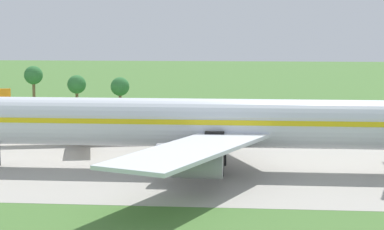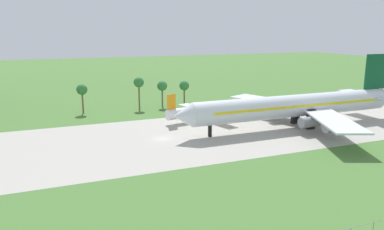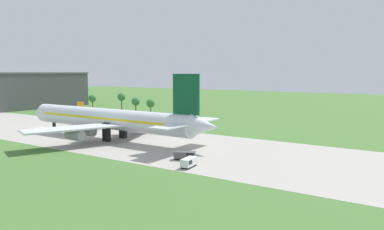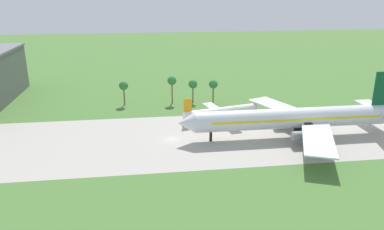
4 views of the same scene
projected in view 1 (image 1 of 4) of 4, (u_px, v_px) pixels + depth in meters
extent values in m
cylinder|color=silver|center=(192.00, 123.00, 90.23)|extent=(62.77, 6.30, 6.30)
cube|color=yellow|center=(192.00, 119.00, 90.17)|extent=(53.36, 6.43, 0.63)
cube|color=silver|center=(193.00, 149.00, 76.77)|extent=(17.82, 28.37, 0.44)
cube|color=silver|center=(209.00, 118.00, 103.73)|extent=(17.82, 28.37, 0.44)
cylinder|color=gray|center=(180.00, 155.00, 83.18)|extent=(5.67, 2.84, 2.84)
cylinder|color=gray|center=(197.00, 166.00, 76.73)|extent=(5.67, 2.84, 2.84)
cylinder|color=gray|center=(192.00, 136.00, 98.13)|extent=(5.67, 2.84, 2.84)
cylinder|color=gray|center=(213.00, 130.00, 104.13)|extent=(5.67, 2.84, 2.84)
cube|color=black|center=(214.00, 154.00, 86.95)|extent=(2.40, 1.20, 5.61)
cube|color=black|center=(217.00, 145.00, 93.80)|extent=(2.40, 1.20, 5.61)
cylinder|color=white|center=(83.00, 125.00, 110.99)|extent=(27.95, 9.67, 3.18)
cube|color=orange|center=(2.00, 103.00, 108.69)|extent=(2.84, 0.91, 4.46)
cube|color=white|center=(83.00, 127.00, 111.03)|extent=(9.63, 25.38, 0.24)
cube|color=black|center=(83.00, 135.00, 111.18)|extent=(1.84, 3.07, 3.02)
cylinder|color=brown|center=(34.00, 101.00, 134.76)|extent=(0.56, 0.56, 8.83)
sphere|color=#337538|center=(33.00, 75.00, 134.13)|extent=(3.60, 3.60, 3.60)
cylinder|color=brown|center=(120.00, 107.00, 133.37)|extent=(0.56, 0.56, 6.75)
sphere|color=#337538|center=(120.00, 86.00, 132.87)|extent=(3.60, 3.60, 3.60)
cylinder|color=brown|center=(77.00, 106.00, 134.10)|extent=(0.56, 0.56, 7.10)
sphere|color=#337538|center=(77.00, 84.00, 133.59)|extent=(3.60, 3.60, 3.60)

